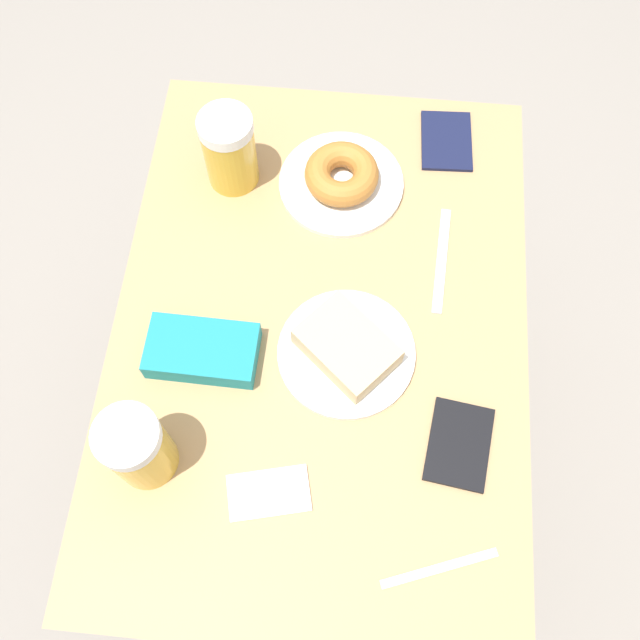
% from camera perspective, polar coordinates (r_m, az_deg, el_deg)
% --- Properties ---
extents(ground_plane, '(8.00, 8.00, 0.00)m').
position_cam_1_polar(ground_plane, '(1.85, -0.00, -10.08)').
color(ground_plane, gray).
extents(table, '(0.65, 0.94, 0.77)m').
position_cam_1_polar(table, '(1.19, -0.00, -2.00)').
color(table, tan).
rests_on(table, ground_plane).
extents(plate_with_cake, '(0.21, 0.21, 0.05)m').
position_cam_1_polar(plate_with_cake, '(1.08, 2.15, -2.36)').
color(plate_with_cake, white).
rests_on(plate_with_cake, table).
extents(plate_with_donut, '(0.21, 0.21, 0.05)m').
position_cam_1_polar(plate_with_donut, '(1.23, 1.73, 11.30)').
color(plate_with_donut, white).
rests_on(plate_with_donut, table).
extents(beer_mug_left, '(0.09, 0.09, 0.14)m').
position_cam_1_polar(beer_mug_left, '(1.01, -14.40, -9.87)').
color(beer_mug_left, gold).
rests_on(beer_mug_left, table).
extents(beer_mug_center, '(0.09, 0.09, 0.14)m').
position_cam_1_polar(beer_mug_center, '(1.21, -7.25, 13.34)').
color(beer_mug_center, gold).
rests_on(beer_mug_center, table).
extents(napkin_folded, '(0.13, 0.09, 0.00)m').
position_cam_1_polar(napkin_folded, '(1.04, -4.12, -13.63)').
color(napkin_folded, white).
rests_on(napkin_folded, table).
extents(fork, '(0.16, 0.07, 0.00)m').
position_cam_1_polar(fork, '(1.04, 9.52, -19.00)').
color(fork, silver).
rests_on(fork, table).
extents(knife, '(0.03, 0.20, 0.00)m').
position_cam_1_polar(knife, '(1.18, 9.69, 4.76)').
color(knife, silver).
rests_on(knife, table).
extents(passport_near_edge, '(0.09, 0.13, 0.01)m').
position_cam_1_polar(passport_near_edge, '(1.32, 10.08, 13.93)').
color(passport_near_edge, '#141938').
rests_on(passport_near_edge, table).
extents(passport_far_edge, '(0.10, 0.14, 0.01)m').
position_cam_1_polar(passport_far_edge, '(1.07, 11.07, -9.73)').
color(passport_far_edge, black).
rests_on(passport_far_edge, table).
extents(blue_pouch, '(0.17, 0.10, 0.04)m').
position_cam_1_polar(blue_pouch, '(1.09, -9.38, -2.44)').
color(blue_pouch, teal).
rests_on(blue_pouch, table).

